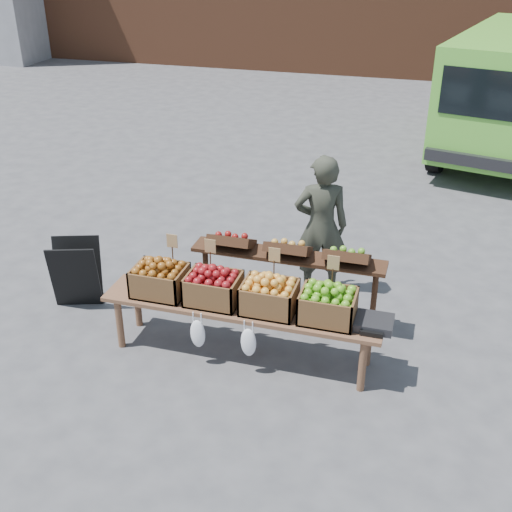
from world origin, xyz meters
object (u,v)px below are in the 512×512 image
(crate_russet_pears, at_px, (213,289))
(crate_red_apples, at_px, (269,297))
(chalkboard_sign, at_px, (76,273))
(back_table, at_px, (287,278))
(crate_golden_apples, at_px, (160,281))
(weighing_scale, at_px, (374,323))
(vendor, at_px, (321,227))
(crate_green_apples, at_px, (328,306))
(display_bench, at_px, (241,331))

(crate_russet_pears, relative_size, crate_red_apples, 1.00)
(chalkboard_sign, distance_m, crate_russet_pears, 1.82)
(back_table, xyz_separation_m, crate_golden_apples, (-1.10, -0.72, 0.19))
(chalkboard_sign, xyz_separation_m, crate_russet_pears, (1.74, -0.40, 0.32))
(crate_red_apples, relative_size, weighing_scale, 1.47)
(weighing_scale, bearing_deg, back_table, 143.61)
(vendor, distance_m, back_table, 0.78)
(chalkboard_sign, relative_size, crate_green_apples, 1.56)
(back_table, bearing_deg, display_bench, -110.77)
(back_table, xyz_separation_m, display_bench, (-0.27, -0.72, -0.24))
(crate_green_apples, bearing_deg, crate_russet_pears, 180.00)
(weighing_scale, bearing_deg, crate_golden_apples, 180.00)
(weighing_scale, bearing_deg, crate_red_apples, 180.00)
(chalkboard_sign, bearing_deg, back_table, -11.17)
(back_table, height_order, weighing_scale, back_table)
(vendor, bearing_deg, crate_red_apples, 64.83)
(crate_red_apples, relative_size, crate_green_apples, 1.00)
(back_table, xyz_separation_m, crate_red_apples, (0.00, -0.72, 0.19))
(back_table, distance_m, display_bench, 0.81)
(display_bench, distance_m, weighing_scale, 1.29)
(crate_golden_apples, xyz_separation_m, crate_red_apples, (1.10, 0.00, 0.00))
(vendor, bearing_deg, display_bench, 54.30)
(back_table, bearing_deg, crate_red_apples, -89.85)
(vendor, distance_m, crate_russet_pears, 1.60)
(crate_green_apples, height_order, weighing_scale, crate_green_apples)
(back_table, height_order, crate_red_apples, back_table)
(back_table, height_order, crate_green_apples, back_table)
(crate_golden_apples, bearing_deg, crate_russet_pears, 0.00)
(chalkboard_sign, relative_size, crate_golden_apples, 1.56)
(display_bench, bearing_deg, back_table, 69.23)
(display_bench, xyz_separation_m, crate_green_apples, (0.82, 0.00, 0.42))
(vendor, xyz_separation_m, chalkboard_sign, (-2.49, -1.01, -0.43))
(vendor, distance_m, crate_green_apples, 1.46)
(chalkboard_sign, bearing_deg, crate_golden_apples, -37.63)
(chalkboard_sign, xyz_separation_m, display_bench, (2.02, -0.40, -0.10))
(vendor, bearing_deg, crate_golden_apples, 30.24)
(crate_golden_apples, relative_size, weighing_scale, 1.47)
(crate_red_apples, bearing_deg, display_bench, 180.00)
(vendor, bearing_deg, back_table, 56.69)
(crate_golden_apples, height_order, crate_russet_pears, same)
(vendor, distance_m, weighing_scale, 1.63)
(vendor, distance_m, crate_golden_apples, 1.92)
(crate_green_apples, bearing_deg, back_table, 127.47)
(vendor, relative_size, chalkboard_sign, 2.12)
(display_bench, relative_size, crate_russet_pears, 5.40)
(vendor, bearing_deg, weighing_scale, 101.62)
(crate_golden_apples, height_order, crate_red_apples, same)
(crate_russet_pears, height_order, weighing_scale, crate_russet_pears)
(chalkboard_sign, xyz_separation_m, crate_green_apples, (2.84, -0.40, 0.32))
(crate_golden_apples, xyz_separation_m, weighing_scale, (2.08, -0.00, -0.10))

